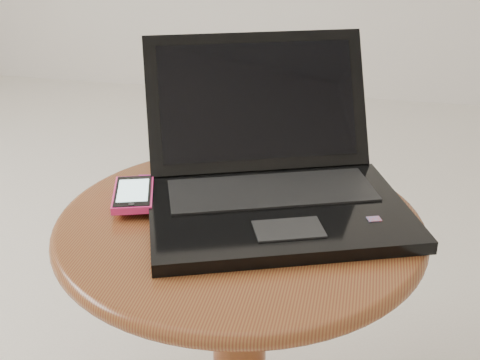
# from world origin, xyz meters

# --- Properties ---
(table) EXTENTS (0.56, 0.56, 0.45)m
(table) POSITION_xyz_m (-0.07, -0.05, 0.35)
(table) COLOR brown
(table) RESTS_ON ground
(laptop) EXTENTS (0.49, 0.49, 0.23)m
(laptop) POSITION_xyz_m (-0.03, 0.01, 0.49)
(laptop) COLOR black
(laptop) RESTS_ON table
(phone_black) EXTENTS (0.08, 0.13, 0.01)m
(phone_black) POSITION_xyz_m (-0.22, -0.00, 0.45)
(phone_black) COLOR black
(phone_black) RESTS_ON table
(phone_pink) EXTENTS (0.09, 0.13, 0.01)m
(phone_pink) POSITION_xyz_m (-0.24, -0.04, 0.46)
(phone_pink) COLOR #FD2B7C
(phone_pink) RESTS_ON phone_black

